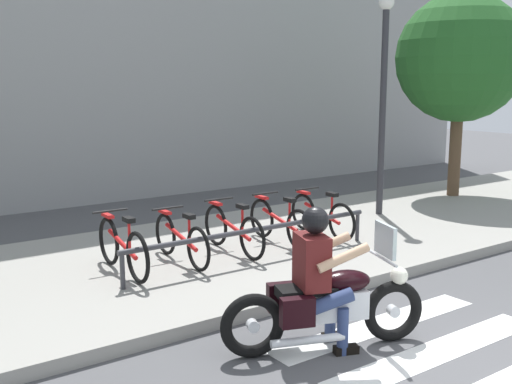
{
  "coord_description": "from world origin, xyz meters",
  "views": [
    {
      "loc": [
        -4.66,
        -2.76,
        2.6
      ],
      "look_at": [
        -0.04,
        3.63,
        1.19
      ],
      "focal_mm": 43.48,
      "sensor_mm": 36.0,
      "label": 1
    }
  ],
  "objects_px": {
    "rider": "(320,269)",
    "bicycle_4": "(322,215)",
    "tree_near_rack": "(460,58)",
    "bike_rack": "(255,232)",
    "motorcycle": "(326,304)",
    "bicycle_0": "(122,247)",
    "street_lamp": "(383,86)",
    "bicycle_3": "(280,222)",
    "bicycle_1": "(181,239)",
    "bicycle_2": "(233,230)"
  },
  "relations": [
    {
      "from": "bicycle_3",
      "to": "street_lamp",
      "type": "distance_m",
      "value": 3.55
    },
    {
      "from": "motorcycle",
      "to": "bicycle_0",
      "type": "bearing_deg",
      "value": 105.17
    },
    {
      "from": "motorcycle",
      "to": "rider",
      "type": "height_order",
      "value": "rider"
    },
    {
      "from": "bicycle_2",
      "to": "tree_near_rack",
      "type": "xyz_separation_m",
      "value": [
        6.46,
        1.02,
        2.58
      ]
    },
    {
      "from": "rider",
      "to": "tree_near_rack",
      "type": "bearing_deg",
      "value": 28.16
    },
    {
      "from": "motorcycle",
      "to": "bike_rack",
      "type": "xyz_separation_m",
      "value": [
        0.9,
        2.43,
        0.11
      ]
    },
    {
      "from": "motorcycle",
      "to": "tree_near_rack",
      "type": "height_order",
      "value": "tree_near_rack"
    },
    {
      "from": "rider",
      "to": "bicycle_4",
      "type": "bearing_deg",
      "value": 47.79
    },
    {
      "from": "motorcycle",
      "to": "bicycle_3",
      "type": "height_order",
      "value": "motorcycle"
    },
    {
      "from": "bicycle_0",
      "to": "bicycle_1",
      "type": "xyz_separation_m",
      "value": [
        0.85,
        0.0,
        -0.02
      ]
    },
    {
      "from": "bicycle_0",
      "to": "bicycle_1",
      "type": "distance_m",
      "value": 0.85
    },
    {
      "from": "motorcycle",
      "to": "bicycle_0",
      "type": "xyz_separation_m",
      "value": [
        -0.81,
        2.98,
        0.05
      ]
    },
    {
      "from": "bicycle_4",
      "to": "tree_near_rack",
      "type": "xyz_separation_m",
      "value": [
        4.75,
        1.02,
        2.58
      ]
    },
    {
      "from": "bicycle_0",
      "to": "tree_near_rack",
      "type": "height_order",
      "value": "tree_near_rack"
    },
    {
      "from": "bicycle_4",
      "to": "bicycle_2",
      "type": "bearing_deg",
      "value": -180.0
    },
    {
      "from": "motorcycle",
      "to": "bicycle_0",
      "type": "height_order",
      "value": "motorcycle"
    },
    {
      "from": "bicycle_0",
      "to": "bicycle_2",
      "type": "height_order",
      "value": "bicycle_0"
    },
    {
      "from": "motorcycle",
      "to": "bike_rack",
      "type": "bearing_deg",
      "value": 69.7
    },
    {
      "from": "tree_near_rack",
      "to": "street_lamp",
      "type": "bearing_deg",
      "value": -171.71
    },
    {
      "from": "bicycle_4",
      "to": "tree_near_rack",
      "type": "relative_size",
      "value": 0.35
    },
    {
      "from": "rider",
      "to": "street_lamp",
      "type": "distance_m",
      "value": 6.13
    },
    {
      "from": "bike_rack",
      "to": "bicycle_4",
      "type": "bearing_deg",
      "value": 17.98
    },
    {
      "from": "motorcycle",
      "to": "bicycle_0",
      "type": "relative_size",
      "value": 1.25
    },
    {
      "from": "bicycle_3",
      "to": "bike_rack",
      "type": "distance_m",
      "value": 1.02
    },
    {
      "from": "bicycle_1",
      "to": "bike_rack",
      "type": "distance_m",
      "value": 1.02
    },
    {
      "from": "bicycle_1",
      "to": "tree_near_rack",
      "type": "bearing_deg",
      "value": 7.97
    },
    {
      "from": "bicycle_0",
      "to": "street_lamp",
      "type": "distance_m",
      "value": 5.81
    },
    {
      "from": "street_lamp",
      "to": "tree_near_rack",
      "type": "relative_size",
      "value": 0.93
    },
    {
      "from": "motorcycle",
      "to": "rider",
      "type": "distance_m",
      "value": 0.37
    },
    {
      "from": "bicycle_3",
      "to": "bike_rack",
      "type": "bearing_deg",
      "value": -147.02
    },
    {
      "from": "tree_near_rack",
      "to": "bicycle_3",
      "type": "bearing_deg",
      "value": -169.65
    },
    {
      "from": "rider",
      "to": "bicycle_2",
      "type": "distance_m",
      "value": 3.13
    },
    {
      "from": "bicycle_0",
      "to": "bicycle_2",
      "type": "relative_size",
      "value": 1.0
    },
    {
      "from": "bicycle_3",
      "to": "bike_rack",
      "type": "xyz_separation_m",
      "value": [
        -0.85,
        -0.55,
        0.07
      ]
    },
    {
      "from": "tree_near_rack",
      "to": "bicycle_1",
      "type": "bearing_deg",
      "value": -172.03
    },
    {
      "from": "bike_rack",
      "to": "tree_near_rack",
      "type": "height_order",
      "value": "tree_near_rack"
    },
    {
      "from": "bicycle_1",
      "to": "street_lamp",
      "type": "distance_m",
      "value": 5.03
    },
    {
      "from": "tree_near_rack",
      "to": "motorcycle",
      "type": "bearing_deg",
      "value": -151.42
    },
    {
      "from": "bicycle_3",
      "to": "bike_rack",
      "type": "height_order",
      "value": "bicycle_3"
    },
    {
      "from": "bicycle_1",
      "to": "tree_near_rack",
      "type": "xyz_separation_m",
      "value": [
        7.31,
        1.02,
        2.59
      ]
    },
    {
      "from": "street_lamp",
      "to": "bicycle_3",
      "type": "bearing_deg",
      "value": -167.69
    },
    {
      "from": "bicycle_3",
      "to": "tree_near_rack",
      "type": "distance_m",
      "value": 6.25
    },
    {
      "from": "bicycle_2",
      "to": "tree_near_rack",
      "type": "distance_m",
      "value": 7.03
    },
    {
      "from": "motorcycle",
      "to": "bicycle_4",
      "type": "bearing_deg",
      "value": 48.86
    },
    {
      "from": "bicycle_0",
      "to": "street_lamp",
      "type": "xyz_separation_m",
      "value": [
        5.42,
        0.62,
        2.0
      ]
    },
    {
      "from": "rider",
      "to": "bike_rack",
      "type": "bearing_deg",
      "value": 67.97
    },
    {
      "from": "bike_rack",
      "to": "tree_near_rack",
      "type": "xyz_separation_m",
      "value": [
        6.46,
        1.58,
        2.5
      ]
    },
    {
      "from": "bicycle_1",
      "to": "bike_rack",
      "type": "height_order",
      "value": "bicycle_1"
    },
    {
      "from": "bicycle_1",
      "to": "bicycle_3",
      "type": "xyz_separation_m",
      "value": [
        1.71,
        -0.0,
        0.01
      ]
    },
    {
      "from": "motorcycle",
      "to": "bike_rack",
      "type": "height_order",
      "value": "motorcycle"
    }
  ]
}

